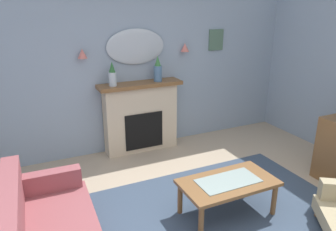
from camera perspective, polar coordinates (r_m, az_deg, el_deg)
name	(u,v)px	position (r m, az deg, el deg)	size (l,w,h in m)	color
wall_back	(141,59)	(5.37, -4.87, 9.83)	(6.45, 0.10, 2.98)	#8C9EB2
patterned_rug	(219,222)	(3.90, 9.07, -18.06)	(3.20, 2.40, 0.01)	#38475B
fireplace	(141,117)	(5.36, -4.80, -0.34)	(1.36, 0.36, 1.16)	beige
mantel_vase_centre	(112,75)	(5.00, -9.80, 7.08)	(0.12, 0.12, 0.37)	silver
mantel_vase_right	(158,70)	(5.24, -1.82, 7.99)	(0.13, 0.13, 0.41)	#4C7093
wall_mirror	(136,47)	(5.23, -5.70, 12.00)	(0.96, 0.06, 0.56)	#B2BCC6
wall_sconce_left	(82,54)	(4.97, -14.91, 10.52)	(0.14, 0.14, 0.14)	#D17066
wall_sconce_right	(185,47)	(5.53, 3.00, 11.92)	(0.14, 0.14, 0.14)	#D17066
framed_picture	(216,40)	(5.90, 8.47, 13.08)	(0.28, 0.03, 0.36)	#4C6B56
coffee_table	(228,185)	(3.84, 10.54, -12.02)	(1.10, 0.60, 0.45)	brown
floral_couch	(42,231)	(3.45, -21.34, -18.42)	(0.91, 1.74, 0.76)	#934C51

